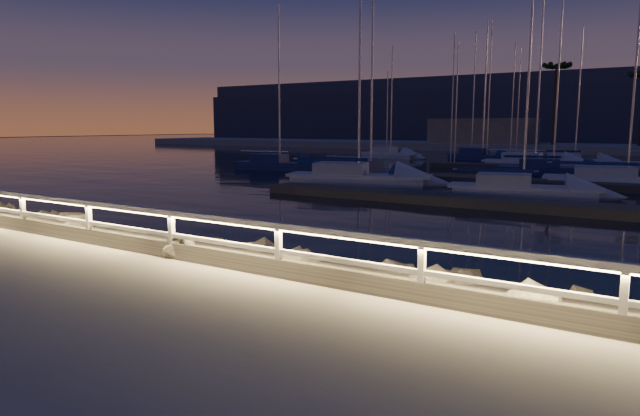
% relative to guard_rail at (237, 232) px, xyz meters
% --- Properties ---
extents(ground, '(400.00, 400.00, 0.00)m').
position_rel_guard_rail_xyz_m(ground, '(0.07, 0.00, -0.77)').
color(ground, '#A49F94').
rests_on(ground, ground).
extents(harbor_water, '(400.00, 440.00, 0.60)m').
position_rel_guard_rail_xyz_m(harbor_water, '(0.07, 31.22, -1.74)').
color(harbor_water, black).
rests_on(harbor_water, ground).
extents(guard_rail, '(44.11, 0.12, 1.06)m').
position_rel_guard_rail_xyz_m(guard_rail, '(0.00, 0.00, 0.00)').
color(guard_rail, white).
rests_on(guard_rail, ground).
extents(riprap, '(26.18, 2.83, 1.29)m').
position_rel_guard_rail_xyz_m(riprap, '(2.17, 1.60, -1.01)').
color(riprap, slate).
rests_on(riprap, ground).
extents(floating_docks, '(22.00, 36.00, 0.40)m').
position_rel_guard_rail_xyz_m(floating_docks, '(0.07, 32.50, -1.17)').
color(floating_docks, '#504A42').
rests_on(floating_docks, ground).
extents(far_shore, '(160.00, 14.00, 5.20)m').
position_rel_guard_rail_xyz_m(far_shore, '(-0.06, 74.05, -0.48)').
color(far_shore, '#A49F94').
rests_on(far_shore, ground).
extents(palm_left, '(3.00, 3.00, 11.20)m').
position_rel_guard_rail_xyz_m(palm_left, '(-7.93, 72.00, 9.36)').
color(palm_left, '#43311F').
rests_on(palm_left, ground).
extents(distant_hills, '(230.00, 37.50, 18.00)m').
position_rel_guard_rail_xyz_m(distant_hills, '(-22.06, 133.69, 3.96)').
color(distant_hills, '#363C53').
rests_on(distant_hills, ground).
extents(sailboat_a, '(7.99, 3.41, 13.27)m').
position_rel_guard_rail_xyz_m(sailboat_a, '(-9.63, 23.56, -0.91)').
color(sailboat_a, navy).
rests_on(sailboat_a, ground).
extents(sailboat_b, '(7.48, 3.63, 12.30)m').
position_rel_guard_rail_xyz_m(sailboat_b, '(0.56, 20.52, -0.95)').
color(sailboat_b, silver).
rests_on(sailboat_b, ground).
extents(sailboat_e, '(7.81, 3.34, 12.97)m').
position_rel_guard_rail_xyz_m(sailboat_e, '(-20.14, 27.78, -0.92)').
color(sailboat_e, navy).
rests_on(sailboat_e, ground).
extents(sailboat_f, '(8.87, 4.87, 14.58)m').
position_rel_guard_rail_xyz_m(sailboat_f, '(-9.28, 21.23, -0.90)').
color(sailboat_f, silver).
rests_on(sailboat_f, ground).
extents(sailboat_g, '(7.89, 4.00, 12.90)m').
position_rel_guard_rail_xyz_m(sailboat_g, '(-0.92, 35.33, -0.96)').
color(sailboat_g, navy).
rests_on(sailboat_g, ground).
extents(sailboat_i, '(7.32, 3.37, 12.10)m').
position_rel_guard_rail_xyz_m(sailboat_i, '(-20.12, 47.90, -0.94)').
color(sailboat_i, silver).
rests_on(sailboat_i, ground).
extents(sailboat_j, '(8.51, 3.07, 14.25)m').
position_rel_guard_rail_xyz_m(sailboat_j, '(-3.45, 40.94, -0.91)').
color(sailboat_j, silver).
rests_on(sailboat_j, ground).
extents(sailboat_l, '(9.19, 3.86, 15.08)m').
position_rel_guard_rail_xyz_m(sailboat_l, '(4.47, 27.95, -0.94)').
color(sailboat_l, silver).
rests_on(sailboat_l, ground).
extents(sailboat_m, '(7.61, 3.75, 12.57)m').
position_rel_guard_rail_xyz_m(sailboat_m, '(-10.47, 49.37, -0.93)').
color(sailboat_m, navy).
rests_on(sailboat_m, ground).
extents(sailboat_n, '(7.35, 4.11, 12.09)m').
position_rel_guard_rail_xyz_m(sailboat_n, '(-1.11, 45.67, -0.96)').
color(sailboat_n, silver).
rests_on(sailboat_n, ground).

